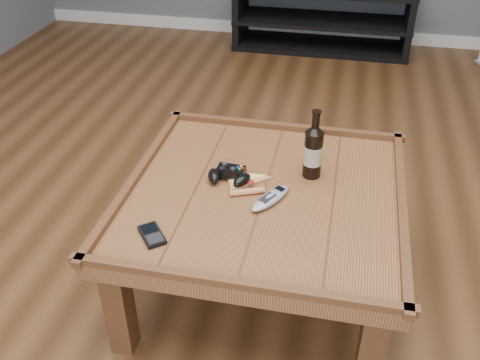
% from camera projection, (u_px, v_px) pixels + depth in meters
% --- Properties ---
extents(ground, '(6.00, 6.00, 0.00)m').
position_uv_depth(ground, '(261.00, 281.00, 2.19)').
color(ground, '#3F2512').
rests_on(ground, ground).
extents(baseboard, '(5.00, 0.02, 0.10)m').
position_uv_depth(baseboard, '(323.00, 33.00, 4.59)').
color(baseboard, silver).
rests_on(baseboard, ground).
extents(coffee_table, '(1.03, 1.03, 0.48)m').
position_uv_depth(coffee_table, '(264.00, 205.00, 1.97)').
color(coffee_table, '#542D18').
rests_on(coffee_table, ground).
extents(media_console, '(1.40, 0.45, 0.50)m').
position_uv_depth(media_console, '(322.00, 18.00, 4.28)').
color(media_console, black).
rests_on(media_console, ground).
extents(beer_bottle, '(0.07, 0.07, 0.27)m').
position_uv_depth(beer_bottle, '(313.00, 150.00, 1.97)').
color(beer_bottle, black).
rests_on(beer_bottle, coffee_table).
extents(game_controller, '(0.18, 0.13, 0.05)m').
position_uv_depth(game_controller, '(229.00, 175.00, 1.99)').
color(game_controller, black).
rests_on(game_controller, coffee_table).
extents(pizza_slice, '(0.21, 0.26, 0.02)m').
position_uv_depth(pizza_slice, '(244.00, 181.00, 1.98)').
color(pizza_slice, tan).
rests_on(pizza_slice, coffee_table).
extents(smartphone, '(0.12, 0.13, 0.02)m').
position_uv_depth(smartphone, '(152.00, 235.00, 1.73)').
color(smartphone, black).
rests_on(smartphone, coffee_table).
extents(remote_control, '(0.15, 0.20, 0.03)m').
position_uv_depth(remote_control, '(270.00, 198.00, 1.88)').
color(remote_control, gray).
rests_on(remote_control, coffee_table).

